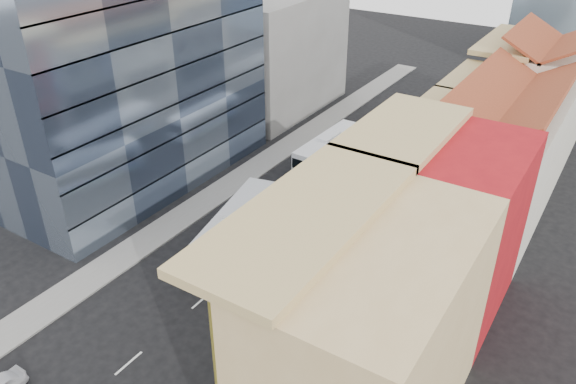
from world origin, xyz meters
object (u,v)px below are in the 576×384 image
Objects in this scene: bus_right at (324,202)px; shophouse_tan at (370,341)px; bus_left_far at (328,149)px; bus_left_near at (237,225)px; office_tower at (120,23)px.

shophouse_tan is at bearing -49.90° from bus_right.
bus_left_near is at bearing -85.44° from bus_left_far.
shophouse_tan is 35.19m from office_tower.
shophouse_tan is 31.65m from bus_left_far.
shophouse_tan is at bearing -55.85° from bus_left_far.
bus_left_near is at bearing 148.26° from shophouse_tan.
bus_left_near is 16.57m from bus_left_far.
shophouse_tan is at bearing -43.86° from bus_left_near.
office_tower is 2.94× the size of bus_left_far.
office_tower is (-31.00, 14.00, 9.00)m from shophouse_tan.
shophouse_tan is 1.28× the size of bus_left_near.
bus_left_far is at bearing 122.48° from shophouse_tan.
bus_left_far is 11.18m from bus_right.
bus_right is at bearing 7.38° from office_tower.
bus_left_far is 0.83× the size of bus_right.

